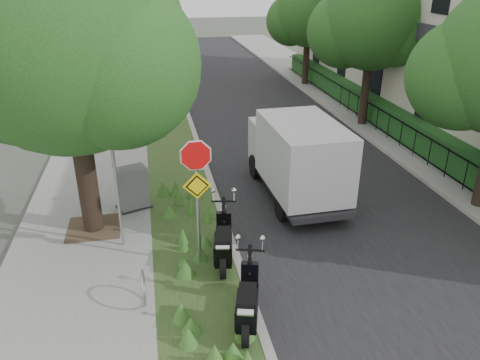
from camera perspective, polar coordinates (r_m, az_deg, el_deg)
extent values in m
plane|color=#4C5147|center=(11.06, 2.89, -11.54)|extent=(120.00, 120.00, 0.00)
cube|color=gray|center=(19.83, -16.39, 4.56)|extent=(3.50, 60.00, 0.12)
cube|color=#26401B|center=(19.75, -8.43, 5.23)|extent=(2.00, 60.00, 0.12)
cube|color=#9E9991|center=(19.81, -5.53, 5.46)|extent=(0.20, 60.00, 0.13)
cube|color=black|center=(20.44, 4.32, 5.94)|extent=(7.00, 60.00, 0.01)
cube|color=#9E9991|center=(21.60, 13.37, 6.53)|extent=(0.20, 60.00, 0.13)
cube|color=gray|center=(22.34, 17.38, 6.66)|extent=(3.20, 60.00, 0.12)
cylinder|color=black|center=(12.30, -18.64, 3.49)|extent=(0.52, 0.52, 4.48)
sphere|color=#204517|center=(11.66, -20.50, 16.04)|extent=(5.40, 5.40, 5.40)
sphere|color=#204517|center=(12.78, -25.05, 12.85)|extent=(4.05, 4.05, 4.05)
sphere|color=#204517|center=(10.97, -14.84, 13.41)|extent=(3.78, 3.78, 3.78)
cube|color=#473828|center=(13.22, -17.35, -5.57)|extent=(1.40, 1.40, 0.01)
cylinder|color=#A5A8AD|center=(11.37, -15.01, 0.95)|extent=(0.08, 0.08, 4.00)
torus|color=#A5A8AD|center=(10.06, -11.67, -12.77)|extent=(0.05, 0.77, 0.77)
cube|color=#A5A8AD|center=(10.00, -11.47, -15.66)|extent=(0.06, 0.06, 0.04)
cube|color=#A5A8AD|center=(10.56, -11.52, -13.16)|extent=(0.06, 0.06, 0.04)
cylinder|color=#A5A8AD|center=(10.50, -5.17, -3.33)|extent=(0.07, 0.07, 3.00)
cylinder|color=red|center=(9.95, -5.42, 2.97)|extent=(0.86, 0.03, 0.86)
cylinder|color=white|center=(9.96, -5.43, 3.00)|extent=(0.94, 0.02, 0.94)
cube|color=yellow|center=(10.23, -5.26, -0.68)|extent=(0.64, 0.03, 0.64)
cube|color=black|center=(21.62, 15.35, 9.12)|extent=(0.04, 24.00, 0.04)
cube|color=black|center=(21.83, 15.12, 7.10)|extent=(0.04, 24.00, 0.04)
cylinder|color=black|center=(21.73, 15.22, 7.98)|extent=(0.03, 0.03, 1.00)
cube|color=#163F17|center=(22.03, 16.89, 8.14)|extent=(1.00, 24.00, 1.10)
cube|color=beige|center=(23.32, 26.11, 16.03)|extent=(7.00, 26.00, 8.00)
cube|color=#2D2D33|center=(21.38, 18.24, 17.49)|extent=(0.25, 26.00, 0.60)
cube|color=maroon|center=(31.58, -25.77, 17.75)|extent=(9.00, 10.00, 8.00)
sphere|color=#204517|center=(14.28, 25.47, 11.44)|extent=(3.00, 3.00, 3.00)
cylinder|color=black|center=(21.28, 15.18, 11.88)|extent=(0.36, 0.36, 4.03)
sphere|color=#204517|center=(20.92, 15.95, 18.41)|extent=(4.20, 4.20, 4.20)
sphere|color=#204517|center=(21.14, 12.60, 17.36)|extent=(3.15, 3.15, 3.15)
sphere|color=#204517|center=(20.89, 18.62, 16.92)|extent=(2.94, 2.94, 2.94)
cylinder|color=black|center=(28.58, 8.10, 15.14)|extent=(0.36, 0.36, 3.64)
sphere|color=#204517|center=(28.31, 8.38, 19.55)|extent=(3.80, 3.80, 3.80)
sphere|color=#204517|center=(28.63, 6.22, 18.76)|extent=(2.85, 2.85, 2.85)
sphere|color=#204517|center=(28.17, 10.20, 18.63)|extent=(2.66, 2.66, 2.66)
cylinder|color=black|center=(11.83, -1.94, -6.49)|extent=(0.24, 0.61, 0.59)
cylinder|color=black|center=(10.64, -2.07, -10.41)|extent=(0.24, 0.61, 0.59)
cube|color=black|center=(11.17, -2.01, -8.41)|extent=(0.62, 1.36, 0.20)
cube|color=black|center=(10.69, -2.07, -8.34)|extent=(0.54, 0.80, 0.46)
cube|color=black|center=(10.58, -2.09, -6.83)|extent=(0.46, 0.73, 0.14)
cylinder|color=black|center=(10.09, 1.22, -12.68)|extent=(0.28, 0.59, 0.58)
cylinder|color=black|center=(9.03, 0.73, -17.99)|extent=(0.28, 0.59, 0.58)
cube|color=black|center=(9.49, 0.97, -15.30)|extent=(0.71, 1.34, 0.20)
cube|color=black|center=(9.02, 0.84, -15.58)|extent=(0.58, 0.80, 0.45)
cube|color=black|center=(8.88, 0.87, -13.92)|extent=(0.50, 0.73, 0.13)
cube|color=#262628|center=(14.47, 6.77, -0.39)|extent=(1.90, 4.72, 0.16)
cube|color=#B7BABC|center=(15.76, 4.74, 4.78)|extent=(1.84, 1.29, 1.41)
cube|color=silver|center=(13.62, 7.67, 2.97)|extent=(2.04, 3.40, 1.94)
cube|color=#262628|center=(14.00, -12.76, -3.16)|extent=(1.09, 0.90, 0.04)
cube|color=slate|center=(13.74, -12.99, -0.94)|extent=(0.96, 0.77, 1.24)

